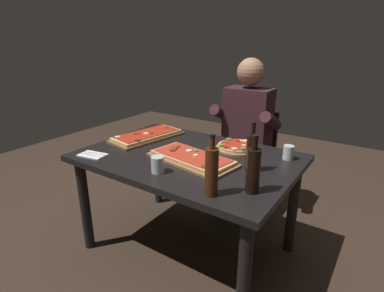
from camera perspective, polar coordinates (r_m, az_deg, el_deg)
The scene contains 13 objects.
ground_plane at distance 2.40m, azimuth -0.71°, elevation -18.41°, with size 6.40×6.40×0.00m, color #38281E.
dining_table at distance 2.07m, azimuth -0.78°, elevation -4.18°, with size 1.40×0.96×0.74m.
pizza_rectangular_front at distance 1.92m, azimuth -0.00°, elevation -2.30°, with size 0.61×0.36×0.05m.
pizza_rectangular_left at distance 2.39m, azimuth -8.40°, elevation 1.91°, with size 0.36×0.61×0.05m.
pizza_round_far at distance 2.14m, azimuth 8.40°, elevation -0.18°, with size 0.29×0.29×0.05m.
wine_bottle_dark at distance 1.54m, azimuth 11.38°, elevation -4.35°, with size 0.07×0.07×0.30m.
oil_bottle_amber at distance 1.48m, azimuth 3.69°, elevation -4.69°, with size 0.07×0.07×0.32m.
vinegar_bottle_green at distance 1.78m, azimuth 11.08°, elevation -1.19°, with size 0.06×0.06×0.30m.
tumbler_near_camera at distance 2.04m, azimuth 17.58°, elevation -1.31°, with size 0.07×0.07×0.09m.
tumbler_far_side at distance 1.77m, azimuth -6.44°, elevation -3.46°, with size 0.08×0.08×0.10m.
napkin_cutlery_set at distance 2.13m, azimuth -18.13°, elevation -1.60°, with size 0.20×0.14×0.01m.
diner_chair at distance 2.79m, azimuth 10.59°, elevation -1.54°, with size 0.44×0.44×0.87m.
seated_diner at distance 2.60m, azimuth 9.86°, elevation 2.92°, with size 0.53×0.41×1.33m.
Camera 1 is at (1.08, -1.55, 1.48)m, focal length 28.50 mm.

